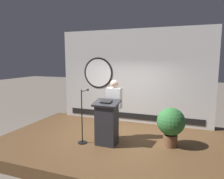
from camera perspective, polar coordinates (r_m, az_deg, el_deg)
The scene contains 7 objects.
ground_plane at distance 6.04m, azimuth 0.68°, elevation -16.29°, with size 40.00×40.00×0.00m, color #6B6056.
stage_platform at distance 5.98m, azimuth 0.68°, elevation -14.98°, with size 6.40×4.00×0.30m, color brown.
banner_display at distance 7.29m, azimuth 5.43°, elevation 3.45°, with size 5.34×0.12×3.23m.
podium at distance 5.47m, azimuth -1.49°, elevation -9.10°, with size 0.64×0.50×1.18m.
speaker_person at distance 5.82m, azimuth 0.60°, elevation -5.31°, with size 0.40×0.26×1.65m.
microphone_stand at distance 5.66m, azimuth -7.94°, elevation -9.39°, with size 0.24×0.51×1.43m.
potted_plant at distance 5.55m, azimuth 15.78°, elevation -8.91°, with size 0.71×0.71×1.00m.
Camera 1 is at (1.86, -5.17, 2.51)m, focal length 33.44 mm.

